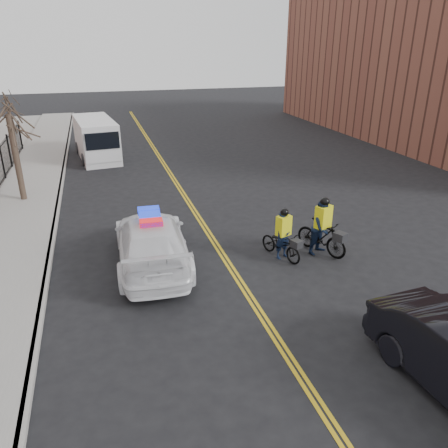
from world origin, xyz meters
name	(u,v)px	position (x,y,z in m)	size (l,w,h in m)	color
ground	(238,279)	(0.00, 0.00, 0.00)	(120.00, 120.00, 0.00)	black
center_line_left	(186,200)	(-0.08, 8.00, 0.01)	(0.10, 60.00, 0.01)	gold
center_line_right	(189,200)	(0.08, 8.00, 0.01)	(0.10, 60.00, 0.01)	gold
sidewalk	(21,215)	(-7.50, 8.00, 0.07)	(3.00, 60.00, 0.15)	gray
curb	(57,211)	(-6.00, 8.00, 0.07)	(0.20, 60.00, 0.15)	gray
building_across	(436,64)	(22.00, 18.00, 5.50)	(12.00, 30.00, 11.00)	brown
street_tree	(11,128)	(-7.60, 10.00, 3.53)	(3.20, 3.20, 4.80)	#33261E
police_cruiser	(152,241)	(-2.51, 1.87, 0.86)	(2.71, 5.98, 1.86)	white
cargo_van	(96,140)	(-3.93, 17.74, 1.23)	(2.87, 6.24, 2.53)	silver
cyclist_near	(283,241)	(2.01, 1.05, 0.65)	(1.29, 2.01, 1.86)	black
cyclist_far	(322,231)	(3.50, 0.99, 0.84)	(1.45, 2.17, 2.14)	black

